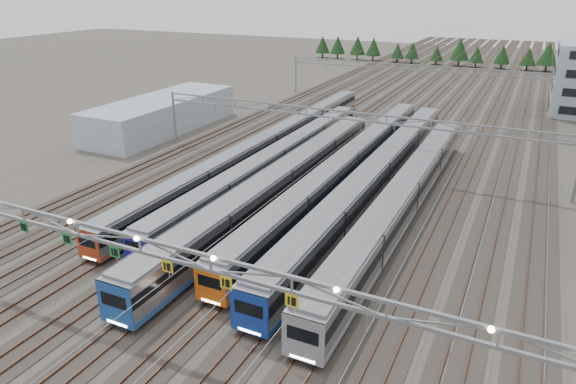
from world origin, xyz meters
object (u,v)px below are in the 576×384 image
at_px(gantry_near, 138,248).
at_px(west_shed, 162,114).
at_px(train_a, 269,144).
at_px(gantry_mid, 344,122).
at_px(train_c, 280,184).
at_px(train_f, 404,197).
at_px(gantry_far, 419,72).
at_px(train_e, 377,176).
at_px(train_b, 276,161).
at_px(train_d, 347,166).

height_order(gantry_near, west_shed, gantry_near).
height_order(train_a, west_shed, west_shed).
bearing_deg(gantry_mid, train_c, -98.77).
height_order(train_f, gantry_far, gantry_far).
bearing_deg(train_e, west_shed, 163.60).
height_order(gantry_mid, west_shed, gantry_mid).
height_order(train_a, train_e, train_e).
xyz_separation_m(train_b, gantry_near, (6.70, -33.17, 5.05)).
distance_m(train_a, gantry_mid, 12.10).
distance_m(train_f, west_shed, 49.02).
height_order(train_f, gantry_mid, gantry_mid).
xyz_separation_m(train_b, train_c, (4.50, -7.64, 0.24)).
xyz_separation_m(train_e, west_shed, (-41.41, 12.19, 0.46)).
bearing_deg(train_f, train_d, 141.45).
distance_m(train_d, train_f, 11.51).
relative_size(train_b, gantry_near, 0.95).
height_order(train_b, train_d, train_d).
bearing_deg(train_d, train_b, -166.62).
bearing_deg(gantry_far, train_d, -87.41).
xyz_separation_m(gantry_near, gantry_far, (0.05, 85.12, -0.70)).
relative_size(train_a, train_c, 1.31).
distance_m(train_b, west_shed, 30.45).
distance_m(train_b, train_c, 8.87).
height_order(train_e, gantry_far, gantry_far).
height_order(train_f, west_shed, west_shed).
distance_m(train_e, gantry_mid, 10.56).
bearing_deg(gantry_near, train_a, 105.71).
xyz_separation_m(train_b, train_e, (13.50, -0.02, 0.19)).
distance_m(gantry_far, west_shed, 52.89).
relative_size(train_c, west_shed, 1.76).
relative_size(train_b, train_e, 0.87).
bearing_deg(gantry_near, train_c, 94.93).
relative_size(train_b, train_f, 1.01).
bearing_deg(train_e, gantry_mid, 134.09).
xyz_separation_m(train_d, train_e, (4.50, -2.16, 0.12)).
height_order(train_a, train_f, train_f).
distance_m(train_c, gantry_mid, 15.32).
height_order(train_c, west_shed, west_shed).
bearing_deg(train_e, gantry_far, 97.40).
distance_m(train_d, west_shed, 38.25).
xyz_separation_m(train_a, train_b, (4.50, -6.67, 0.10)).
height_order(train_c, train_d, train_c).
relative_size(train_d, gantry_mid, 1.10).
xyz_separation_m(train_c, train_f, (13.50, 2.61, -0.06)).
height_order(train_e, gantry_mid, gantry_mid).
xyz_separation_m(train_b, gantry_mid, (6.75, 6.95, 4.35)).
bearing_deg(gantry_mid, train_e, -45.91).
relative_size(train_e, gantry_far, 1.09).
relative_size(gantry_near, gantry_mid, 1.00).
bearing_deg(train_a, train_b, -55.99).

